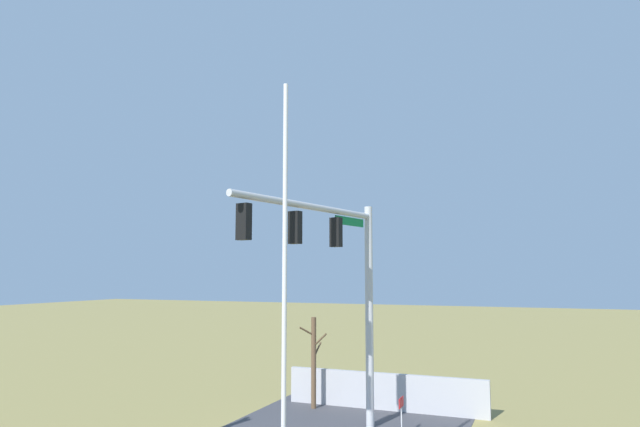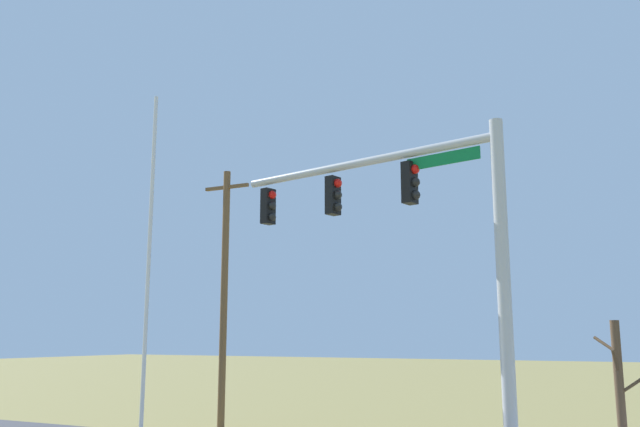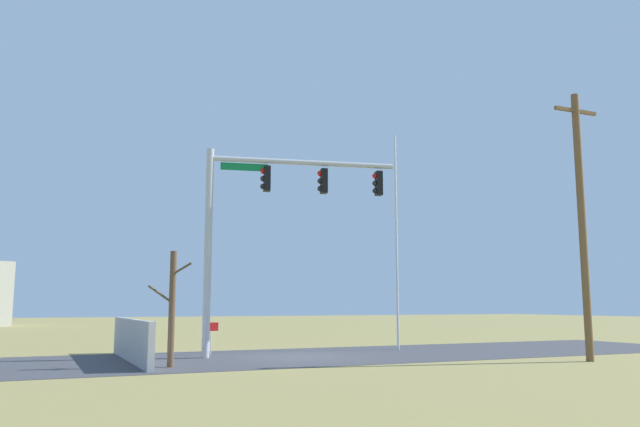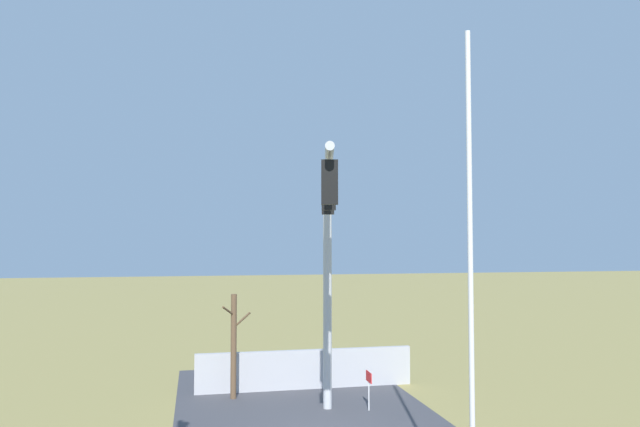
% 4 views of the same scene
% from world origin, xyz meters
% --- Properties ---
extents(sidewalk_corner, '(6.00, 6.00, 0.01)m').
position_xyz_m(sidewalk_corner, '(4.33, -0.79, 0.00)').
color(sidewalk_corner, '#B7B5AD').
rests_on(sidewalk_corner, ground_plane).
extents(retaining_fence, '(0.20, 7.96, 1.41)m').
position_xyz_m(retaining_fence, '(5.95, -0.57, 0.71)').
color(retaining_fence, '#A8A8AD').
rests_on(retaining_fence, ground_plane).
extents(signal_mast, '(7.13, 1.76, 7.67)m').
position_xyz_m(signal_mast, '(1.35, -0.36, 5.44)').
color(signal_mast, '#B2B5BA').
rests_on(signal_mast, ground_plane).
extents(flagpole, '(0.10, 0.10, 9.34)m').
position_xyz_m(flagpole, '(-5.19, -1.59, 4.67)').
color(flagpole, silver).
rests_on(flagpole, ground_plane).
extents(bare_tree, '(1.27, 1.02, 3.55)m').
position_xyz_m(bare_tree, '(5.15, 2.09, 1.84)').
color(bare_tree, brown).
rests_on(bare_tree, ground_plane).
extents(open_sign, '(0.56, 0.04, 1.22)m').
position_xyz_m(open_sign, '(2.82, -2.02, 0.91)').
color(open_sign, silver).
rests_on(open_sign, ground_plane).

